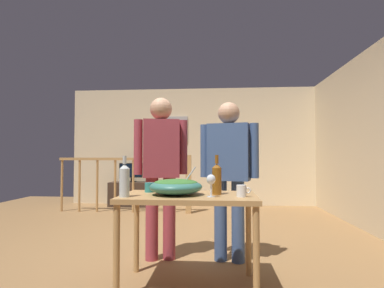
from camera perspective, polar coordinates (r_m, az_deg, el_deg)
name	(u,v)px	position (r m, az deg, el deg)	size (l,w,h in m)	color
ground_plane	(168,250)	(3.77, -4.37, -18.64)	(8.79, 8.79, 0.00)	olive
back_wall	(192,146)	(6.98, 0.05, -0.43)	(5.40, 0.10, 2.57)	beige
side_wall_right	(370,141)	(5.06, 29.61, 0.53)	(0.10, 5.07, 2.57)	beige
framed_picture	(173,129)	(6.99, -3.55, 2.66)	(0.67, 0.03, 0.57)	#A49F9F
stair_railing	(144,179)	(6.05, -8.74, -6.22)	(2.55, 0.10, 1.09)	#B2844C
tv_console	(131,194)	(6.90, -10.99, -8.91)	(0.90, 0.40, 0.51)	#38281E
flat_screen_tv	(131,171)	(6.83, -11.03, -4.81)	(0.49, 0.12, 0.41)	black
serving_table	(189,206)	(2.64, -0.59, -11.20)	(1.11, 0.66, 0.75)	#B2844C
salad_bowl	(176,186)	(2.61, -2.95, -7.61)	(0.44, 0.44, 0.23)	#337060
wine_glass	(211,181)	(2.47, 3.47, -6.64)	(0.07, 0.07, 0.18)	silver
wine_bottle_amber	(217,178)	(2.63, 4.52, -6.22)	(0.08, 0.08, 0.33)	brown
wine_bottle_clear	(124,180)	(2.52, -12.17, -6.37)	(0.08, 0.08, 0.32)	silver
mug_teal	(150,187)	(2.82, -7.69, -7.81)	(0.12, 0.08, 0.08)	teal
mug_white	(242,191)	(2.51, 9.01, -8.41)	(0.11, 0.08, 0.09)	white
person_standing_left	(161,163)	(3.30, -5.68, -3.50)	(0.55, 0.30, 1.68)	#9E3842
person_standing_right	(229,166)	(3.25, 6.73, -4.01)	(0.59, 0.31, 1.62)	#3D5684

